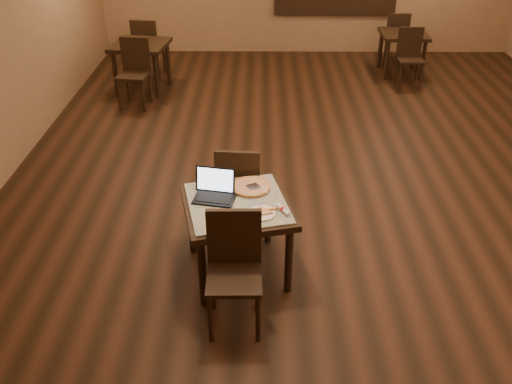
{
  "coord_description": "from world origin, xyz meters",
  "views": [
    {
      "loc": [
        -0.92,
        -5.82,
        3.34
      ],
      "look_at": [
        -0.96,
        -1.79,
        0.85
      ],
      "focal_mm": 38.0,
      "sensor_mm": 36.0,
      "label": 1
    }
  ],
  "objects_px": {
    "chair_main_far": "(239,186)",
    "other_table_a_chair_near": "(410,54)",
    "tiled_table": "(237,212)",
    "pizza_pan": "(251,188)",
    "laptop": "(215,190)",
    "other_table_b_chair_far": "(147,45)",
    "other_table_b_chair_near": "(135,68)",
    "other_table_a_chair_far": "(396,35)",
    "other_table_a": "(403,40)",
    "chair_main_near": "(234,263)",
    "other_table_b": "(141,51)"
  },
  "relations": [
    {
      "from": "pizza_pan",
      "to": "other_table_a",
      "type": "distance_m",
      "value": 5.9
    },
    {
      "from": "pizza_pan",
      "to": "other_table_a",
      "type": "bearing_deg",
      "value": 63.97
    },
    {
      "from": "pizza_pan",
      "to": "chair_main_near",
      "type": "bearing_deg",
      "value": -98.14
    },
    {
      "from": "other_table_a_chair_far",
      "to": "chair_main_near",
      "type": "bearing_deg",
      "value": 68.5
    },
    {
      "from": "chair_main_near",
      "to": "other_table_b",
      "type": "xyz_separation_m",
      "value": [
        -1.75,
        5.28,
        0.09
      ]
    },
    {
      "from": "other_table_a",
      "to": "other_table_b_chair_near",
      "type": "relative_size",
      "value": 0.77
    },
    {
      "from": "other_table_b_chair_near",
      "to": "other_table_b_chair_far",
      "type": "bearing_deg",
      "value": 98.45
    },
    {
      "from": "other_table_a",
      "to": "other_table_b_chair_far",
      "type": "relative_size",
      "value": 0.77
    },
    {
      "from": "chair_main_far",
      "to": "laptop",
      "type": "xyz_separation_m",
      "value": [
        -0.19,
        -0.51,
        0.26
      ]
    },
    {
      "from": "tiled_table",
      "to": "laptop",
      "type": "relative_size",
      "value": 2.77
    },
    {
      "from": "other_table_a_chair_far",
      "to": "other_table_b_chair_near",
      "type": "relative_size",
      "value": 0.92
    },
    {
      "from": "other_table_a",
      "to": "other_table_a_chair_near",
      "type": "xyz_separation_m",
      "value": [
        0.0,
        -0.56,
        -0.07
      ]
    },
    {
      "from": "pizza_pan",
      "to": "other_table_b_chair_near",
      "type": "xyz_separation_m",
      "value": [
        -1.86,
        3.82,
        -0.18
      ]
    },
    {
      "from": "tiled_table",
      "to": "other_table_b_chair_near",
      "type": "relative_size",
      "value": 1.07
    },
    {
      "from": "other_table_a_chair_far",
      "to": "laptop",
      "type": "bearing_deg",
      "value": 64.6
    },
    {
      "from": "other_table_b_chair_near",
      "to": "tiled_table",
      "type": "bearing_deg",
      "value": -59.46
    },
    {
      "from": "chair_main_far",
      "to": "other_table_a",
      "type": "distance_m",
      "value": 5.62
    },
    {
      "from": "other_table_a",
      "to": "other_table_a_chair_far",
      "type": "distance_m",
      "value": 0.56
    },
    {
      "from": "laptop",
      "to": "chair_main_far",
      "type": "bearing_deg",
      "value": 79.89
    },
    {
      "from": "laptop",
      "to": "other_table_b_chair_far",
      "type": "relative_size",
      "value": 0.39
    },
    {
      "from": "other_table_a_chair_far",
      "to": "other_table_b_chair_far",
      "type": "relative_size",
      "value": 0.92
    },
    {
      "from": "chair_main_near",
      "to": "other_table_b",
      "type": "height_order",
      "value": "chair_main_near"
    },
    {
      "from": "laptop",
      "to": "other_table_b",
      "type": "xyz_separation_m",
      "value": [
        -1.55,
        4.56,
        -0.16
      ]
    },
    {
      "from": "chair_main_far",
      "to": "pizza_pan",
      "type": "relative_size",
      "value": 2.64
    },
    {
      "from": "other_table_a",
      "to": "chair_main_near",
      "type": "bearing_deg",
      "value": -113.28
    },
    {
      "from": "pizza_pan",
      "to": "other_table_b_chair_far",
      "type": "xyz_separation_m",
      "value": [
        -1.88,
        5.03,
        -0.18
      ]
    },
    {
      "from": "other_table_b",
      "to": "other_table_b_chair_far",
      "type": "bearing_deg",
      "value": 98.45
    },
    {
      "from": "other_table_b",
      "to": "tiled_table",
      "type": "bearing_deg",
      "value": -62.07
    },
    {
      "from": "pizza_pan",
      "to": "other_table_a_chair_far",
      "type": "bearing_deg",
      "value": 66.16
    },
    {
      "from": "tiled_table",
      "to": "other_table_a",
      "type": "distance_m",
      "value": 6.16
    },
    {
      "from": "other_table_b",
      "to": "other_table_b_chair_near",
      "type": "relative_size",
      "value": 0.92
    },
    {
      "from": "laptop",
      "to": "other_table_b_chair_far",
      "type": "height_order",
      "value": "other_table_b_chair_far"
    },
    {
      "from": "other_table_a_chair_far",
      "to": "other_table_b_chair_near",
      "type": "distance_m",
      "value": 4.89
    },
    {
      "from": "laptop",
      "to": "other_table_a_chair_near",
      "type": "distance_m",
      "value": 5.68
    },
    {
      "from": "other_table_a",
      "to": "other_table_a_chair_far",
      "type": "xyz_separation_m",
      "value": [
        -0.0,
        0.56,
        -0.07
      ]
    },
    {
      "from": "tiled_table",
      "to": "other_table_b_chair_far",
      "type": "bearing_deg",
      "value": 95.32
    },
    {
      "from": "other_table_a_chair_near",
      "to": "other_table_b_chair_near",
      "type": "height_order",
      "value": "other_table_b_chair_near"
    },
    {
      "from": "pizza_pan",
      "to": "other_table_b",
      "type": "distance_m",
      "value": 4.81
    },
    {
      "from": "other_table_a_chair_near",
      "to": "other_table_a_chair_far",
      "type": "bearing_deg",
      "value": 90.57
    },
    {
      "from": "other_table_a_chair_near",
      "to": "other_table_b",
      "type": "distance_m",
      "value": 4.47
    },
    {
      "from": "laptop",
      "to": "pizza_pan",
      "type": "distance_m",
      "value": 0.35
    },
    {
      "from": "tiled_table",
      "to": "pizza_pan",
      "type": "height_order",
      "value": "pizza_pan"
    },
    {
      "from": "chair_main_near",
      "to": "other_table_a_chair_near",
      "type": "height_order",
      "value": "chair_main_near"
    },
    {
      "from": "other_table_a",
      "to": "other_table_a_chair_near",
      "type": "distance_m",
      "value": 0.56
    },
    {
      "from": "tiled_table",
      "to": "chair_main_far",
      "type": "height_order",
      "value": "chair_main_far"
    },
    {
      "from": "other_table_a",
      "to": "other_table_b",
      "type": "distance_m",
      "value": 4.54
    },
    {
      "from": "chair_main_far",
      "to": "laptop",
      "type": "bearing_deg",
      "value": 73.95
    },
    {
      "from": "chair_main_far",
      "to": "other_table_a_chair_near",
      "type": "xyz_separation_m",
      "value": [
        2.72,
        4.37,
        -0.03
      ]
    },
    {
      "from": "laptop",
      "to": "other_table_b",
      "type": "bearing_deg",
      "value": 119.57
    },
    {
      "from": "other_table_a_chair_far",
      "to": "other_table_a",
      "type": "bearing_deg",
      "value": 90.57
    }
  ]
}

